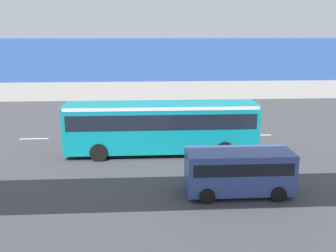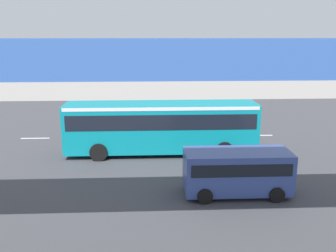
# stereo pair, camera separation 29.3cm
# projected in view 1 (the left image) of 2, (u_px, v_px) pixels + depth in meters

# --- Properties ---
(ground) EXTENTS (80.00, 80.00, 0.00)m
(ground) POSITION_uv_depth(u_px,v_px,m) (148.00, 151.00, 23.92)
(ground) COLOR #424247
(city_bus) EXTENTS (11.54, 2.85, 3.15)m
(city_bus) POSITION_uv_depth(u_px,v_px,m) (161.00, 123.00, 23.04)
(city_bus) COLOR #0C8493
(city_bus) RESTS_ON ground
(parked_van) EXTENTS (4.80, 2.17, 2.05)m
(parked_van) POSITION_uv_depth(u_px,v_px,m) (239.00, 169.00, 17.33)
(parked_van) COLOR #33478C
(parked_van) RESTS_ON ground
(traffic_sign) EXTENTS (0.08, 0.60, 2.80)m
(traffic_sign) POSITION_uv_depth(u_px,v_px,m) (177.00, 107.00, 28.09)
(traffic_sign) COLOR slate
(traffic_sign) RESTS_ON ground
(lane_dash_leftmost) EXTENTS (2.00, 0.20, 0.01)m
(lane_dash_leftmost) POSITION_uv_depth(u_px,v_px,m) (258.00, 135.00, 27.60)
(lane_dash_leftmost) COLOR silver
(lane_dash_leftmost) RESTS_ON ground
(lane_dash_left) EXTENTS (2.00, 0.20, 0.01)m
(lane_dash_left) POSITION_uv_depth(u_px,v_px,m) (203.00, 136.00, 27.36)
(lane_dash_left) COLOR silver
(lane_dash_left) RESTS_ON ground
(lane_dash_centre) EXTENTS (2.00, 0.20, 0.01)m
(lane_dash_centre) POSITION_uv_depth(u_px,v_px,m) (148.00, 137.00, 27.13)
(lane_dash_centre) COLOR silver
(lane_dash_centre) RESTS_ON ground
(lane_dash_right) EXTENTS (2.00, 0.20, 0.01)m
(lane_dash_right) POSITION_uv_depth(u_px,v_px,m) (91.00, 138.00, 26.89)
(lane_dash_right) COLOR silver
(lane_dash_right) RESTS_ON ground
(lane_dash_rightmost) EXTENTS (2.00, 0.20, 0.01)m
(lane_dash_rightmost) POSITION_uv_depth(u_px,v_px,m) (34.00, 139.00, 26.65)
(lane_dash_rightmost) COLOR silver
(lane_dash_rightmost) RESTS_ON ground
(pedestrian_overpass) EXTENTS (29.85, 2.60, 7.07)m
(pedestrian_overpass) POSITION_uv_depth(u_px,v_px,m) (150.00, 98.00, 11.57)
(pedestrian_overpass) COLOR #B2ADA5
(pedestrian_overpass) RESTS_ON ground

